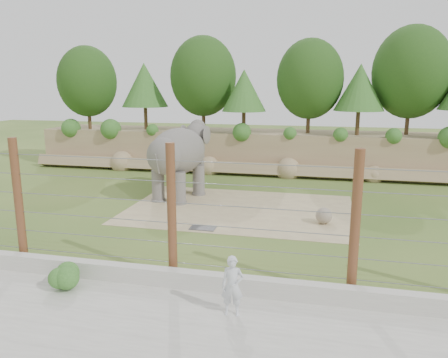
% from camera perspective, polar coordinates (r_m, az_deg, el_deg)
% --- Properties ---
extents(ground, '(90.00, 90.00, 0.00)m').
position_cam_1_polar(ground, '(17.18, -1.53, -6.61)').
color(ground, '#3A5B21').
rests_on(ground, ground).
extents(back_embankment, '(30.00, 5.52, 8.77)m').
position_cam_1_polar(back_embankment, '(28.66, 6.10, 9.02)').
color(back_embankment, '#927755').
rests_on(back_embankment, ground).
extents(dirt_patch, '(10.00, 7.00, 0.02)m').
position_cam_1_polar(dirt_patch, '(19.86, 2.07, -3.96)').
color(dirt_patch, tan).
rests_on(dirt_patch, ground).
extents(drain_grate, '(1.00, 0.60, 0.03)m').
position_cam_1_polar(drain_grate, '(17.27, -2.77, -6.40)').
color(drain_grate, '#262628').
rests_on(drain_grate, dirt_patch).
extents(elephant, '(2.79, 4.81, 3.65)m').
position_cam_1_polar(elephant, '(21.53, -5.97, 2.22)').
color(elephant, '#56524D').
rests_on(elephant, ground).
extents(stone_ball, '(0.66, 0.66, 0.66)m').
position_cam_1_polar(stone_ball, '(18.18, 12.92, -4.70)').
color(stone_ball, gray).
rests_on(stone_ball, dirt_patch).
extents(retaining_wall, '(26.00, 0.35, 0.50)m').
position_cam_1_polar(retaining_wall, '(12.66, -7.43, -12.63)').
color(retaining_wall, '#ABA79E').
rests_on(retaining_wall, ground).
extents(walkway, '(26.00, 4.00, 0.01)m').
position_cam_1_polar(walkway, '(11.14, -11.17, -17.89)').
color(walkway, '#ABA79E').
rests_on(walkway, ground).
extents(barrier_fence, '(20.26, 0.26, 4.00)m').
position_cam_1_polar(barrier_fence, '(12.48, -6.84, -4.39)').
color(barrier_fence, brown).
rests_on(barrier_fence, ground).
extents(walkway_shrub, '(0.73, 0.73, 0.73)m').
position_cam_1_polar(walkway_shrub, '(13.07, -19.67, -11.87)').
color(walkway_shrub, '#306323').
rests_on(walkway_shrub, walkway).
extents(zookeeper, '(0.59, 0.42, 1.51)m').
position_cam_1_polar(zookeeper, '(10.91, 1.12, -13.80)').
color(zookeeper, '#B5BCBF').
rests_on(zookeeper, walkway).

